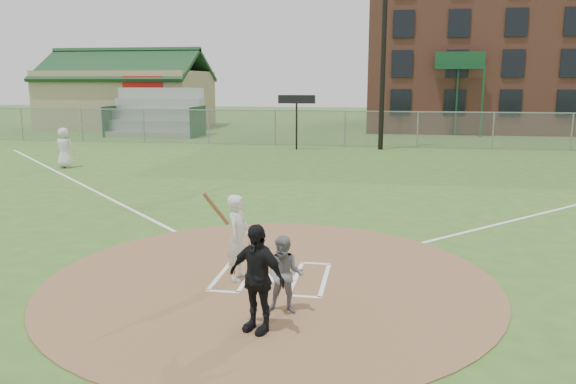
% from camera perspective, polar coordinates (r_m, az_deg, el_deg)
% --- Properties ---
extents(ground, '(140.00, 140.00, 0.00)m').
position_cam_1_polar(ground, '(10.65, -1.75, -8.97)').
color(ground, '#366121').
rests_on(ground, ground).
extents(dirt_circle, '(8.40, 8.40, 0.02)m').
position_cam_1_polar(dirt_circle, '(10.64, -1.75, -8.92)').
color(dirt_circle, olive).
rests_on(dirt_circle, ground).
extents(home_plate, '(0.60, 0.60, 0.03)m').
position_cam_1_polar(home_plate, '(10.69, -0.67, -8.67)').
color(home_plate, silver).
rests_on(home_plate, dirt_circle).
extents(foul_line_third, '(17.04, 17.04, 0.01)m').
position_cam_1_polar(foul_line_third, '(22.05, -20.60, 0.94)').
color(foul_line_third, white).
rests_on(foul_line_third, ground).
extents(catcher, '(0.62, 0.49, 1.27)m').
position_cam_1_polar(catcher, '(8.99, -0.33, -8.41)').
color(catcher, gray).
rests_on(catcher, dirt_circle).
extents(umpire, '(1.04, 0.75, 1.64)m').
position_cam_1_polar(umpire, '(8.33, -3.22, -8.71)').
color(umpire, black).
rests_on(umpire, dirt_circle).
extents(ondeck_player, '(0.86, 0.59, 1.72)m').
position_cam_1_polar(ondeck_player, '(25.86, -21.77, 4.19)').
color(ondeck_player, silver).
rests_on(ondeck_player, ground).
extents(batters_boxes, '(2.08, 1.88, 0.01)m').
position_cam_1_polar(batters_boxes, '(10.78, -1.60, -8.58)').
color(batters_boxes, white).
rests_on(batters_boxes, dirt_circle).
extents(batter_at_plate, '(0.73, 0.99, 1.78)m').
position_cam_1_polar(batter_at_plate, '(10.48, -5.10, -4.57)').
color(batter_at_plate, silver).
rests_on(batter_at_plate, dirt_circle).
extents(outfield_fence, '(56.08, 0.08, 2.03)m').
position_cam_1_polar(outfield_fence, '(31.97, 5.81, 6.42)').
color(outfield_fence, slate).
rests_on(outfield_fence, ground).
extents(bleachers, '(6.08, 3.20, 3.20)m').
position_cam_1_polar(bleachers, '(39.03, -13.37, 7.88)').
color(bleachers, '#B7BABF').
rests_on(bleachers, ground).
extents(clubhouse, '(12.20, 8.71, 6.23)m').
position_cam_1_polar(clubhouse, '(47.22, -15.91, 9.27)').
color(clubhouse, tan).
rests_on(clubhouse, ground).
extents(brick_warehouse, '(30.00, 17.17, 15.00)m').
position_cam_1_polar(brick_warehouse, '(49.94, 26.50, 14.50)').
color(brick_warehouse, brown).
rests_on(brick_warehouse, ground).
extents(light_pole, '(1.20, 0.30, 12.22)m').
position_cam_1_polar(light_pole, '(30.94, 9.76, 16.53)').
color(light_pole, black).
rests_on(light_pole, ground).
extents(scoreboard_sign, '(2.00, 0.10, 2.93)m').
position_cam_1_polar(scoreboard_sign, '(30.36, 0.88, 8.81)').
color(scoreboard_sign, black).
rests_on(scoreboard_sign, ground).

